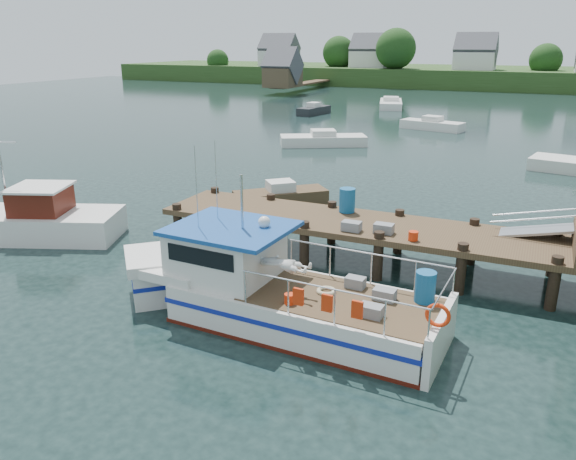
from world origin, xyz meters
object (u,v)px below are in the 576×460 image
at_px(moored_a, 323,140).
at_px(work_boat, 21,220).
at_px(dock, 543,219).
at_px(moored_b, 432,125).
at_px(moored_rowboat, 281,197).
at_px(moored_e, 314,110).
at_px(moored_d, 391,104).
at_px(lobster_boat, 265,290).

bearing_deg(moored_a, work_boat, -106.36).
distance_m(dock, moored_b, 32.61).
height_order(moored_rowboat, moored_b, moored_rowboat).
bearing_deg(moored_a, dock, -62.51).
bearing_deg(moored_e, moored_d, 59.03).
relative_size(dock, moored_e, 3.62).
bearing_deg(lobster_boat, moored_e, 112.96).
relative_size(work_boat, moored_rowboat, 1.97).
distance_m(moored_b, moored_d, 16.67).
bearing_deg(moored_b, moored_e, 136.54).
bearing_deg(dock, moored_a, 125.80).
height_order(work_boat, moored_d, work_boat).
xyz_separation_m(lobster_boat, moored_rowboat, (-4.23, 9.96, -0.40)).
distance_m(moored_rowboat, moored_e, 33.81).
xyz_separation_m(lobster_boat, work_boat, (-11.48, 2.12, -0.18)).
distance_m(moored_a, moored_b, 12.28).
relative_size(lobster_boat, moored_b, 1.78).
height_order(dock, work_boat, dock).
xyz_separation_m(moored_a, moored_d, (-1.77, 25.79, 0.03)).
height_order(dock, moored_e, dock).
distance_m(dock, lobster_boat, 8.42).
bearing_deg(moored_a, moored_rowboat, -84.10).
relative_size(moored_a, moored_b, 1.15).
relative_size(moored_rowboat, moored_d, 0.54).
distance_m(lobster_boat, work_boat, 11.67).
distance_m(lobster_boat, moored_e, 44.62).
distance_m(moored_b, moored_e, 14.10).
height_order(work_boat, moored_a, work_boat).
bearing_deg(moored_a, lobster_boat, -80.55).
xyz_separation_m(work_boat, moored_d, (1.54, 49.18, -0.23)).
height_order(moored_rowboat, moored_a, moored_rowboat).
xyz_separation_m(moored_rowboat, moored_d, (-5.71, 41.34, -0.01)).
distance_m(moored_rowboat, moored_d, 41.74).
bearing_deg(work_boat, moored_e, 74.27).
distance_m(work_boat, moored_e, 39.93).
distance_m(lobster_boat, moored_rowboat, 10.83).
bearing_deg(moored_rowboat, moored_b, 73.37).
xyz_separation_m(moored_d, moored_e, (-5.54, -9.46, 0.01)).
relative_size(moored_a, moored_e, 1.38).
bearing_deg(work_boat, lobster_boat, -31.92).
bearing_deg(moored_rowboat, dock, -37.05).
bearing_deg(moored_e, dock, -59.66).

